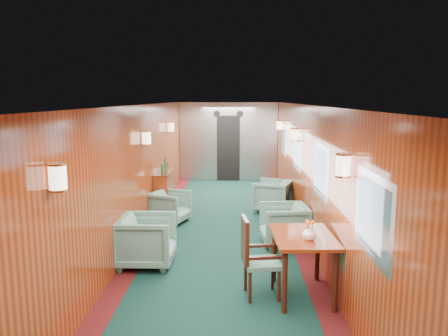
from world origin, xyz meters
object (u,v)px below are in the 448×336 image
at_px(dining_table, 303,245).
at_px(armchair_right_far, 272,196).
at_px(credenza, 164,192).
at_px(armchair_left_far, 170,207).
at_px(armchair_right_near, 284,225).
at_px(armchair_left_near, 146,240).
at_px(side_chair, 254,254).

xyz_separation_m(dining_table, armchair_right_far, (-0.04, 4.23, -0.32)).
bearing_deg(credenza, armchair_right_far, 4.98).
distance_m(credenza, armchair_right_far, 2.40).
relative_size(armchair_left_far, armchair_right_near, 0.91).
height_order(dining_table, armchair_right_near, dining_table).
xyz_separation_m(armchair_left_near, armchair_right_near, (2.19, 0.99, -0.03)).
height_order(armchair_right_near, armchair_right_far, armchair_right_near).
bearing_deg(armchair_right_far, armchair_left_near, -14.52).
bearing_deg(armchair_right_near, armchair_right_far, 175.38).
height_order(side_chair, armchair_right_far, side_chair).
bearing_deg(armchair_right_near, dining_table, -4.43).
bearing_deg(armchair_left_far, armchair_right_near, -101.55).
relative_size(side_chair, armchair_right_far, 1.33).
bearing_deg(armchair_right_far, credenza, -65.77).
relative_size(armchair_left_far, armchair_right_far, 0.92).
height_order(armchair_left_far, armchair_right_far, armchair_right_far).
xyz_separation_m(armchair_left_far, armchair_right_near, (2.18, -1.31, 0.03)).
xyz_separation_m(armchair_right_near, armchair_right_far, (-0.02, 2.25, -0.00)).
bearing_deg(credenza, armchair_left_far, -72.39).
distance_m(armchair_left_far, armchair_right_far, 2.35).
bearing_deg(side_chair, armchair_right_far, 74.81).
bearing_deg(armchair_left_near, side_chair, -123.09).
height_order(armchair_left_near, armchair_right_far, armchair_left_near).
height_order(armchair_left_far, armchair_right_near, armchair_right_near).
xyz_separation_m(side_chair, armchair_left_near, (-1.59, 1.03, -0.18)).
distance_m(armchair_left_near, armchair_left_far, 2.30).
bearing_deg(side_chair, dining_table, -3.19).
relative_size(armchair_right_near, armchair_right_far, 1.01).
xyz_separation_m(side_chair, armchair_left_far, (-1.58, 3.33, -0.24)).
bearing_deg(side_chair, armchair_left_near, 139.55).
distance_m(credenza, armchair_right_near, 3.16).
height_order(dining_table, armchair_right_far, dining_table).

